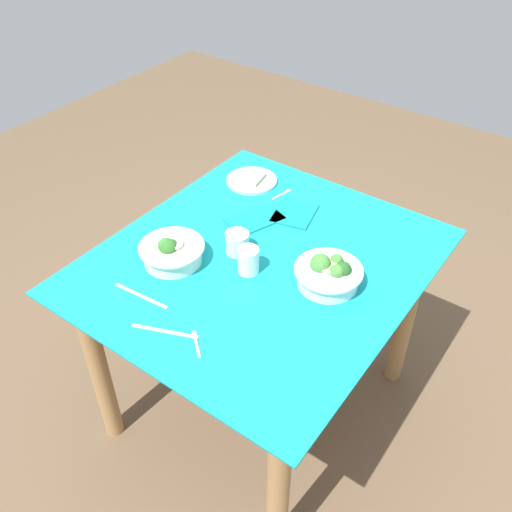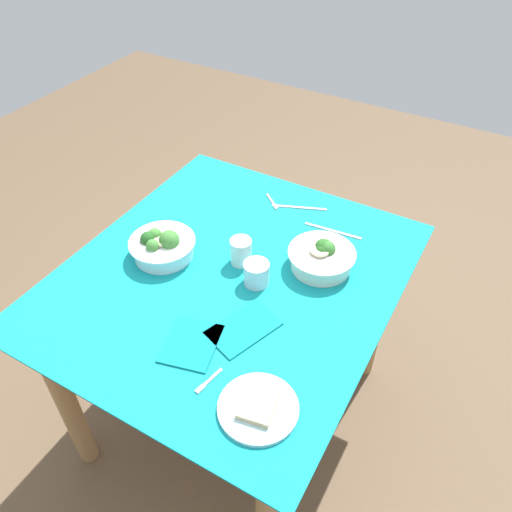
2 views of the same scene
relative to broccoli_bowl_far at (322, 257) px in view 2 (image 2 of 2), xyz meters
The scene contains 13 objects.
ground_plane 0.87m from the broccoli_bowl_far, 52.84° to the right, with size 6.00×6.00×0.00m, color brown.
dining_table 0.34m from the broccoli_bowl_far, 52.84° to the right, with size 1.13×1.01×0.78m.
broccoli_bowl_far is the anchor object (origin of this frame).
broccoli_bowl_near 0.52m from the broccoli_bowl_far, 66.37° to the right, with size 0.22×0.22×0.11m.
bread_side_plate 0.56m from the broccoli_bowl_far, ahead, with size 0.20×0.20×0.03m.
water_glass_center 0.26m from the broccoli_bowl_far, 65.01° to the right, with size 0.07×0.07×0.09m, color silver.
water_glass_side 0.22m from the broccoli_bowl_far, 40.95° to the right, with size 0.08×0.08×0.08m, color silver.
fork_by_far_bowl 0.56m from the broccoli_bowl_far, ahead, with size 0.10×0.03×0.00m.
fork_by_near_bowl 0.38m from the broccoli_bowl_far, 127.41° to the right, with size 0.07×0.08×0.00m.
table_knife_left 0.32m from the broccoli_bowl_far, 141.46° to the right, with size 0.20×0.01×0.00m, color #B7B7BC.
table_knife_right 0.19m from the broccoli_bowl_far, 168.68° to the right, with size 0.21×0.01×0.00m, color #B7B7BC.
napkin_folded_upper 0.36m from the broccoli_bowl_far, 13.44° to the right, with size 0.20×0.13×0.01m, color #0F777D.
napkin_folded_lower 0.50m from the broccoli_bowl_far, 21.16° to the right, with size 0.17×0.14×0.01m, color #0F777D.
Camera 2 is at (0.98, 0.65, 1.91)m, focal length 35.95 mm.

